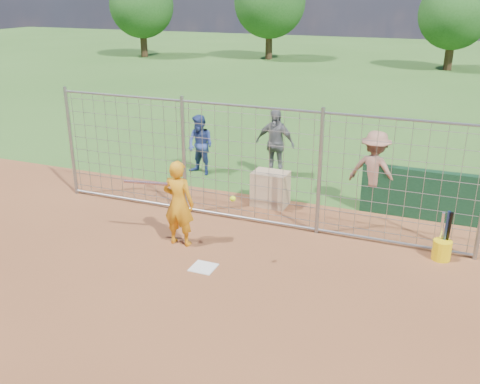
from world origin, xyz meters
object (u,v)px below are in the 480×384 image
at_px(bystander_a, 200,145).
at_px(equipment_bin, 270,189).
at_px(batter, 179,203).
at_px(bucket_with_bats, 442,247).
at_px(bystander_b, 275,144).
at_px(bystander_c, 374,171).

height_order(bystander_a, equipment_bin, bystander_a).
bearing_deg(bystander_a, batter, -55.07).
height_order(equipment_bin, bucket_with_bats, bucket_with_bats).
xyz_separation_m(bystander_a, bystander_b, (1.92, 0.48, 0.12)).
height_order(batter, bystander_a, batter).
distance_m(bystander_a, bystander_b, 1.98).
bearing_deg(equipment_bin, bystander_b, 107.14).
relative_size(bystander_a, equipment_bin, 2.00).
xyz_separation_m(bystander_c, bucket_with_bats, (1.60, -1.92, -0.67)).
bearing_deg(bucket_with_bats, batter, -165.35).
distance_m(batter, bucket_with_bats, 4.97).
xyz_separation_m(bystander_a, bucket_with_bats, (6.27, -2.74, -0.56)).
height_order(bystander_c, bucket_with_bats, bystander_c).
bearing_deg(bystander_c, equipment_bin, 28.81).
bearing_deg(batter, bystander_c, -136.83).
height_order(bystander_b, bucket_with_bats, bystander_b).
bearing_deg(bystander_c, bystander_b, -11.60).
relative_size(batter, bystander_c, 0.94).
relative_size(batter, bystander_b, 0.93).
xyz_separation_m(equipment_bin, bucket_with_bats, (3.80, -1.33, -0.15)).
distance_m(bystander_a, equipment_bin, 2.87).
bearing_deg(bucket_with_bats, equipment_bin, 160.77).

